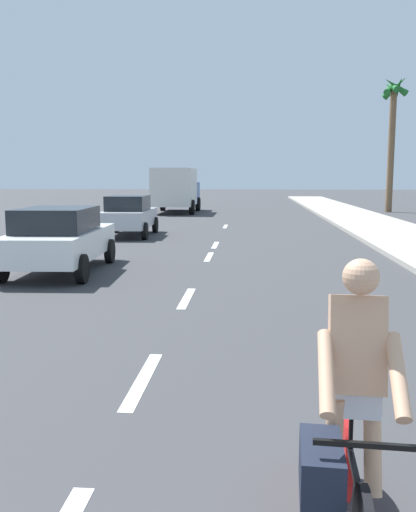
{
  "coord_description": "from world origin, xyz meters",
  "views": [
    {
      "loc": [
        1.22,
        0.82,
        2.3
      ],
      "look_at": [
        0.56,
        9.15,
        1.1
      ],
      "focal_mm": 38.93,
      "sensor_mm": 36.0,
      "label": 1
    }
  ],
  "objects_px": {
    "delivery_truck": "(176,189)",
    "parked_car_silver": "(129,215)",
    "cyclist": "(348,420)",
    "parked_car_white": "(59,238)",
    "palm_tree_distant": "(393,116)"
  },
  "relations": [
    {
      "from": "parked_car_white",
      "to": "palm_tree_distant",
      "type": "height_order",
      "value": "palm_tree_distant"
    },
    {
      "from": "cyclist",
      "to": "parked_car_silver",
      "type": "height_order",
      "value": "cyclist"
    },
    {
      "from": "delivery_truck",
      "to": "parked_car_silver",
      "type": "bearing_deg",
      "value": -89.86
    },
    {
      "from": "parked_car_silver",
      "to": "palm_tree_distant",
      "type": "height_order",
      "value": "palm_tree_distant"
    },
    {
      "from": "cyclist",
      "to": "parked_car_silver",
      "type": "relative_size",
      "value": 0.47
    },
    {
      "from": "cyclist",
      "to": "delivery_truck",
      "type": "distance_m",
      "value": 32.43
    },
    {
      "from": "parked_car_white",
      "to": "parked_car_silver",
      "type": "height_order",
      "value": "same"
    },
    {
      "from": "delivery_truck",
      "to": "parked_car_white",
      "type": "bearing_deg",
      "value": -89.61
    },
    {
      "from": "parked_car_white",
      "to": "delivery_truck",
      "type": "distance_m",
      "value": 22.32
    },
    {
      "from": "parked_car_silver",
      "to": "delivery_truck",
      "type": "distance_m",
      "value": 14.06
    },
    {
      "from": "palm_tree_distant",
      "to": "parked_car_silver",
      "type": "bearing_deg",
      "value": -130.89
    },
    {
      "from": "cyclist",
      "to": "parked_car_white",
      "type": "bearing_deg",
      "value": -57.89
    },
    {
      "from": "delivery_truck",
      "to": "palm_tree_distant",
      "type": "bearing_deg",
      "value": 6.76
    },
    {
      "from": "cyclist",
      "to": "palm_tree_distant",
      "type": "height_order",
      "value": "palm_tree_distant"
    },
    {
      "from": "cyclist",
      "to": "delivery_truck",
      "type": "relative_size",
      "value": 0.29
    }
  ]
}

